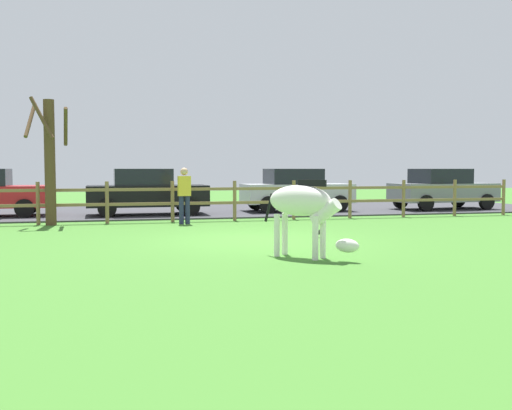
{
  "coord_description": "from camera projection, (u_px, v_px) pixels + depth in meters",
  "views": [
    {
      "loc": [
        -3.12,
        -12.67,
        1.6
      ],
      "look_at": [
        0.16,
        0.69,
        0.75
      ],
      "focal_mm": 40.84,
      "sensor_mm": 36.0,
      "label": 1
    }
  ],
  "objects": [
    {
      "name": "ground_plane",
      "position": [
        257.0,
        240.0,
        13.12
      ],
      "size": [
        60.0,
        60.0,
        0.0
      ],
      "primitive_type": "plane",
      "color": "#3D7528"
    },
    {
      "name": "parking_asphalt",
      "position": [
        198.0,
        210.0,
        22.14
      ],
      "size": [
        28.0,
        7.4,
        0.05
      ],
      "primitive_type": "cube",
      "color": "#38383D",
      "rests_on": "ground_plane"
    },
    {
      "name": "paddock_fence",
      "position": [
        204.0,
        198.0,
        17.82
      ],
      "size": [
        21.25,
        0.11,
        1.24
      ],
      "color": "olive",
      "rests_on": "ground_plane"
    },
    {
      "name": "bare_tree",
      "position": [
        49.0,
        158.0,
        16.49
      ],
      "size": [
        1.17,
        1.14,
        3.62
      ],
      "color": "#513A23",
      "rests_on": "ground_plane"
    },
    {
      "name": "zebra",
      "position": [
        304.0,
        207.0,
        10.48
      ],
      "size": [
        1.45,
        1.56,
        1.41
      ],
      "color": "white",
      "rests_on": "ground_plane"
    },
    {
      "name": "crow_on_grass",
      "position": [
        318.0,
        232.0,
        13.58
      ],
      "size": [
        0.22,
        0.1,
        0.2
      ],
      "color": "black",
      "rests_on": "ground_plane"
    },
    {
      "name": "parked_car_black",
      "position": [
        146.0,
        191.0,
        19.74
      ],
      "size": [
        4.04,
        1.95,
        1.56
      ],
      "color": "black",
      "rests_on": "parking_asphalt"
    },
    {
      "name": "parked_car_silver",
      "position": [
        296.0,
        190.0,
        21.51
      ],
      "size": [
        4.03,
        1.93,
        1.56
      ],
      "color": "#B7BABF",
      "rests_on": "parking_asphalt"
    },
    {
      "name": "parked_car_grey",
      "position": [
        442.0,
        189.0,
        22.51
      ],
      "size": [
        4.12,
        2.13,
        1.56
      ],
      "color": "slate",
      "rests_on": "parking_asphalt"
    },
    {
      "name": "visitor_near_fence",
      "position": [
        184.0,
        193.0,
        16.91
      ],
      "size": [
        0.37,
        0.24,
        1.64
      ],
      "color": "#232847",
      "rests_on": "ground_plane"
    }
  ]
}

